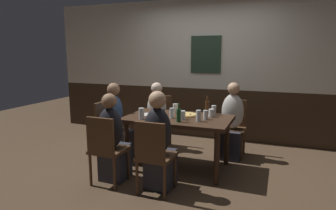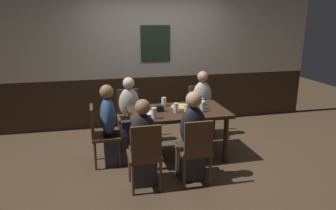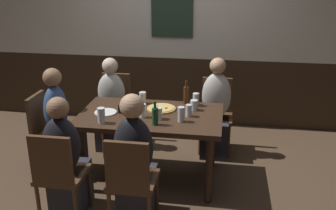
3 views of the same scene
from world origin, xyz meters
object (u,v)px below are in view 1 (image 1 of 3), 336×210
tumbler_short (183,116)px  chair_left_far (159,118)px  chair_left_near (106,147)px  pizza (187,115)px  dining_table (178,123)px  beer_glass_half (205,115)px  condiment_caddy (160,112)px  person_mid_near (159,148)px  beer_bottle_brown (207,107)px  person_right_far (232,127)px  pint_glass_stout (198,116)px  chair_head_west (108,127)px  person_left_near (113,144)px  beer_bottle_green (179,115)px  chair_mid_near (154,153)px  tumbler_water (175,109)px  plate_white_large (147,115)px  chair_right_far (233,124)px  person_head_west (117,127)px  pint_glass_pale (211,113)px  person_left_far (156,121)px  highball_clear (172,114)px  beer_glass_tall (214,111)px  pint_glass_amber (141,114)px

tumbler_short → chair_left_far: bearing=127.5°
chair_left_near → pizza: chair_left_near is taller
tumbler_short → dining_table: bearing=131.1°
beer_glass_half → condiment_caddy: bearing=179.1°
person_mid_near → beer_bottle_brown: 1.16m
tumbler_short → beer_glass_half: (0.29, 0.12, 0.01)m
person_right_far → pint_glass_stout: 0.95m
chair_head_west → chair_left_far: same height
person_left_near → beer_glass_half: person_left_near is taller
chair_left_far → beer_bottle_green: size_ratio=3.72×
chair_mid_near → tumbler_water: (-0.15, 1.15, 0.30)m
chair_mid_near → plate_white_large: size_ratio=3.85×
person_right_far → beer_bottle_brown: (-0.32, -0.32, 0.35)m
plate_white_large → condiment_caddy: 0.20m
person_left_near → pint_glass_stout: 1.16m
person_left_near → beer_bottle_brown: size_ratio=4.42×
chair_right_far → person_mid_near: 1.67m
chair_left_near → tumbler_water: chair_left_near is taller
person_head_west → beer_bottle_green: bearing=-13.7°
pizza → person_head_west: bearing=-172.2°
pint_glass_pale → person_left_far: bearing=154.7°
beer_glass_half → dining_table: bearing=179.8°
chair_head_west → tumbler_short: (1.25, -0.12, 0.30)m
chair_mid_near → beer_bottle_green: (0.10, 0.59, 0.34)m
chair_head_west → beer_bottle_brown: size_ratio=3.42×
chair_right_far → beer_bottle_brown: bearing=-123.7°
beer_bottle_brown → highball_clear: bearing=-129.0°
person_right_far → pint_glass_pale: bearing=-112.9°
beer_bottle_green → chair_mid_near: bearing=-99.4°
beer_glass_half → chair_mid_near: bearing=-114.6°
chair_head_west → beer_glass_tall: bearing=11.5°
chair_left_far → person_left_near: person_left_near is taller
person_left_far → pizza: person_left_far is taller
person_head_west → pint_glass_stout: bearing=-6.4°
chair_head_west → chair_left_far: bearing=59.4°
highball_clear → beer_glass_half: highball_clear is taller
beer_glass_tall → chair_left_near: bearing=-132.5°
chair_right_far → plate_white_large: bearing=-141.1°
person_right_far → pint_glass_amber: 1.48m
chair_head_west → highball_clear: highball_clear is taller
chair_left_near → person_right_far: person_right_far is taller
beer_glass_tall → beer_bottle_green: size_ratio=0.58×
chair_right_far → person_head_west: 1.83m
dining_table → beer_glass_half: 0.42m
tumbler_short → chair_head_west: bearing=174.6°
pint_glass_stout → tumbler_short: (-0.23, 0.03, -0.02)m
tumbler_water → chair_left_near: bearing=-113.2°
chair_left_near → pint_glass_pale: chair_left_near is taller
highball_clear → beer_bottle_green: size_ratio=0.60×
dining_table → beer_glass_half: (0.39, -0.00, 0.15)m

